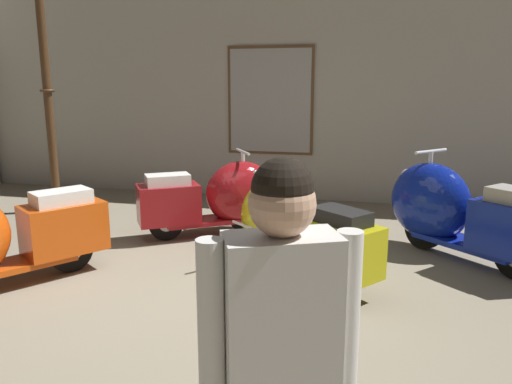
# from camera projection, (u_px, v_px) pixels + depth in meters

# --- Properties ---
(ground_plane) EXTENTS (60.00, 60.00, 0.00)m
(ground_plane) POSITION_uv_depth(u_px,v_px,m) (199.00, 304.00, 3.97)
(ground_plane) COLOR gray
(showroom_back_wall) EXTENTS (18.00, 0.63, 3.62)m
(showroom_back_wall) POSITION_uv_depth(u_px,v_px,m) (275.00, 79.00, 7.41)
(showroom_back_wall) COLOR #ADA89E
(showroom_back_wall) RESTS_ON ground
(scooter_1) EXTENTS (1.59, 1.26, 0.98)m
(scooter_1) POSITION_uv_depth(u_px,v_px,m) (219.00, 197.00, 5.72)
(scooter_1) COLOR black
(scooter_1) RESTS_ON ground
(scooter_2) EXTENTS (1.51, 1.34, 0.97)m
(scooter_2) POSITION_uv_depth(u_px,v_px,m) (292.00, 229.00, 4.50)
(scooter_2) COLOR black
(scooter_2) RESTS_ON ground
(scooter_3) EXTENTS (1.62, 1.56, 1.07)m
(scooter_3) POSITION_uv_depth(u_px,v_px,m) (453.00, 211.00, 4.94)
(scooter_3) COLOR black
(scooter_3) RESTS_ON ground
(lamppost) EXTENTS (0.28, 0.28, 3.10)m
(lamppost) POSITION_uv_depth(u_px,v_px,m) (47.00, 93.00, 6.49)
(lamppost) COLOR #472D19
(lamppost) RESTS_ON ground
(visitor_1) EXTENTS (0.48, 0.34, 1.53)m
(visitor_1) POSITION_uv_depth(u_px,v_px,m) (280.00, 359.00, 1.55)
(visitor_1) COLOR black
(visitor_1) RESTS_ON ground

